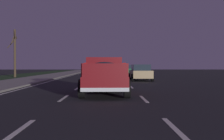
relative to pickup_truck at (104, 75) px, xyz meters
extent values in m
plane|color=black|center=(14.57, 0.00, -0.98)|extent=(144.00, 144.00, 0.00)
cube|color=gray|center=(14.57, 7.45, -0.92)|extent=(108.00, 4.00, 0.12)
cube|color=silver|center=(-7.70, -1.75, -0.98)|extent=(2.40, 0.14, 0.01)
cube|color=silver|center=(-2.20, -1.75, -0.98)|extent=(2.40, 0.14, 0.01)
cube|color=silver|center=(4.42, -1.75, -0.98)|extent=(2.40, 0.14, 0.01)
cube|color=silver|center=(10.45, -1.75, -0.98)|extent=(2.40, 0.14, 0.01)
cube|color=silver|center=(16.36, -1.75, -0.98)|extent=(2.40, 0.14, 0.01)
cube|color=silver|center=(22.22, -1.75, -0.98)|extent=(2.40, 0.14, 0.01)
cube|color=silver|center=(29.03, -1.75, -0.98)|extent=(2.40, 0.14, 0.01)
cube|color=silver|center=(35.36, -1.75, -0.98)|extent=(2.40, 0.14, 0.01)
cube|color=silver|center=(40.67, -1.75, -0.98)|extent=(2.40, 0.14, 0.01)
cube|color=silver|center=(45.84, -1.75, -0.98)|extent=(2.40, 0.14, 0.01)
cube|color=silver|center=(52.48, -1.75, -0.98)|extent=(2.40, 0.14, 0.01)
cube|color=silver|center=(58.57, -1.75, -0.98)|extent=(2.40, 0.14, 0.01)
cube|color=silver|center=(65.25, -1.75, -0.98)|extent=(2.40, 0.14, 0.01)
cube|color=silver|center=(-7.90, 1.75, -0.98)|extent=(2.40, 0.14, 0.01)
cube|color=silver|center=(-1.80, 1.75, -0.98)|extent=(2.40, 0.14, 0.01)
cube|color=silver|center=(3.35, 1.75, -0.98)|extent=(2.40, 0.14, 0.01)
cube|color=silver|center=(8.70, 1.75, -0.98)|extent=(2.40, 0.14, 0.01)
cube|color=silver|center=(15.38, 1.75, -0.98)|extent=(2.40, 0.14, 0.01)
cube|color=silver|center=(21.47, 1.75, -0.98)|extent=(2.40, 0.14, 0.01)
cube|color=silver|center=(28.29, 1.75, -0.98)|extent=(2.40, 0.14, 0.01)
cube|color=silver|center=(33.49, 1.75, -0.98)|extent=(2.40, 0.14, 0.01)
cube|color=silver|center=(39.30, 1.75, -0.98)|extent=(2.40, 0.14, 0.01)
cube|color=silver|center=(44.49, 1.75, -0.98)|extent=(2.40, 0.14, 0.01)
cube|color=silver|center=(50.24, 1.75, -0.98)|extent=(2.40, 0.14, 0.01)
cube|color=silver|center=(56.83, 1.75, -0.98)|extent=(2.40, 0.14, 0.01)
cube|color=silver|center=(63.63, 1.75, -0.98)|extent=(2.40, 0.14, 0.01)
cube|color=silver|center=(14.57, 5.15, -0.98)|extent=(108.00, 0.14, 0.01)
cube|color=maroon|center=(-0.06, 0.00, -0.31)|extent=(5.46, 2.16, 0.60)
cube|color=maroon|center=(1.13, 0.03, 0.44)|extent=(2.22, 1.91, 0.90)
cube|color=#1E2833|center=(0.08, 0.00, 0.49)|extent=(0.08, 1.44, 0.50)
cube|color=maroon|center=(-1.17, 0.90, 0.27)|extent=(3.03, 0.17, 0.56)
cube|color=maroon|center=(-1.11, -0.98, 0.27)|extent=(3.03, 0.17, 0.56)
cube|color=maroon|center=(-2.72, -0.08, 0.27)|extent=(0.14, 1.88, 0.56)
cube|color=silver|center=(-2.72, -0.08, -0.53)|extent=(0.18, 2.00, 0.16)
cube|color=red|center=(-2.73, 0.72, 0.47)|extent=(0.06, 0.14, 0.20)
cube|color=red|center=(-2.68, -0.88, 0.47)|extent=(0.06, 0.14, 0.20)
ellipsoid|color=#232833|center=(-1.14, -0.04, 0.31)|extent=(2.64, 1.60, 0.64)
sphere|color=silver|center=(-0.65, 0.34, 0.17)|extent=(0.40, 0.40, 0.40)
sphere|color=beige|center=(-1.73, -0.35, 0.15)|extent=(0.34, 0.34, 0.34)
cylinder|color=black|center=(1.69, 1.05, -0.56)|extent=(0.84, 0.28, 0.84)
cylinder|color=black|center=(1.75, -0.95, -0.56)|extent=(0.84, 0.28, 0.84)
cylinder|color=black|center=(-1.87, 0.94, -0.56)|extent=(0.84, 0.28, 0.84)
cylinder|color=black|center=(-1.81, -1.06, -0.56)|extent=(0.84, 0.28, 0.84)
cube|color=#14592D|center=(28.59, -3.49, -0.35)|extent=(4.41, 1.81, 0.70)
cube|color=#1E2833|center=(28.34, -3.49, 0.28)|extent=(2.47, 1.59, 0.56)
cylinder|color=black|center=(30.08, -2.59, -0.64)|extent=(0.68, 0.22, 0.68)
cylinder|color=black|center=(30.09, -4.39, -0.64)|extent=(0.68, 0.22, 0.68)
cylinder|color=black|center=(27.09, -2.59, -0.64)|extent=(0.68, 0.22, 0.68)
cylinder|color=black|center=(27.10, -4.39, -0.64)|extent=(0.68, 0.22, 0.68)
cube|color=red|center=(26.44, -3.50, -0.30)|extent=(0.08, 1.51, 0.10)
cube|color=#9E845B|center=(12.35, -3.29, -0.35)|extent=(4.41, 1.84, 0.70)
cube|color=#1E2833|center=(12.10, -3.29, 0.28)|extent=(2.48, 1.60, 0.56)
cylinder|color=black|center=(13.84, -2.38, -0.64)|extent=(0.68, 0.22, 0.68)
cylinder|color=black|center=(13.85, -4.18, -0.64)|extent=(0.68, 0.22, 0.68)
cylinder|color=black|center=(10.85, -2.40, -0.64)|extent=(0.68, 0.22, 0.68)
cylinder|color=black|center=(10.86, -4.20, -0.64)|extent=(0.68, 0.22, 0.68)
cube|color=red|center=(10.20, -3.31, -0.30)|extent=(0.09, 1.51, 0.10)
cylinder|color=#423323|center=(19.96, 11.37, 1.96)|extent=(0.28, 0.28, 5.89)
cylinder|color=#423323|center=(19.62, 11.46, 3.75)|extent=(0.76, 0.28, 1.25)
cylinder|color=#423323|center=(20.02, 11.85, 3.15)|extent=(0.21, 1.03, 1.08)
cylinder|color=#423323|center=(19.65, 11.24, 4.38)|extent=(0.71, 0.37, 1.14)
cylinder|color=#423323|center=(20.38, 11.39, 4.19)|extent=(0.91, 0.15, 0.78)
camera|label=1|loc=(-13.89, -0.25, 0.46)|focal=43.77mm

